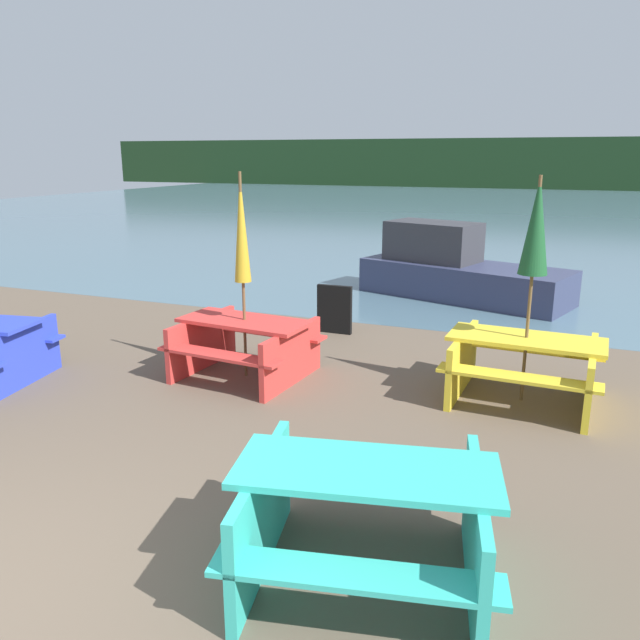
% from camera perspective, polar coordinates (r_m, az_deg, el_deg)
% --- Properties ---
extents(water, '(60.00, 50.00, 0.00)m').
position_cam_1_polar(water, '(34.69, 16.58, 9.84)').
color(water, slate).
rests_on(water, ground_plane).
extents(far_treeline, '(80.00, 1.60, 4.00)m').
position_cam_1_polar(far_treeline, '(54.54, 18.86, 13.40)').
color(far_treeline, '#193319').
rests_on(far_treeline, water).
extents(picnic_table_teal, '(1.90, 1.69, 0.80)m').
position_cam_1_polar(picnic_table_teal, '(4.16, 4.21, -17.24)').
color(picnic_table_teal, '#33B7A8').
rests_on(picnic_table_teal, ground_plane).
extents(picnic_table_red, '(1.71, 1.51, 0.73)m').
position_cam_1_polar(picnic_table_red, '(7.77, -6.86, -2.01)').
color(picnic_table_red, red).
rests_on(picnic_table_red, ground_plane).
extents(picnic_table_yellow, '(1.72, 1.46, 0.74)m').
position_cam_1_polar(picnic_table_yellow, '(7.31, 18.18, -3.69)').
color(picnic_table_yellow, yellow).
rests_on(picnic_table_yellow, ground_plane).
extents(umbrella_darkgreen, '(0.31, 0.31, 2.48)m').
position_cam_1_polar(umbrella_darkgreen, '(7.00, 19.16, 7.98)').
color(umbrella_darkgreen, brown).
rests_on(umbrella_darkgreen, ground_plane).
extents(umbrella_gold, '(0.20, 0.20, 2.50)m').
position_cam_1_polar(umbrella_gold, '(7.49, -7.19, 8.11)').
color(umbrella_gold, brown).
rests_on(umbrella_gold, ground_plane).
extents(boat, '(4.17, 2.53, 1.42)m').
position_cam_1_polar(boat, '(12.34, 12.30, 4.43)').
color(boat, '#333856').
rests_on(boat, water).
extents(signboard, '(0.55, 0.08, 0.75)m').
position_cam_1_polar(signboard, '(9.61, 1.33, 0.99)').
color(signboard, black).
rests_on(signboard, ground_plane).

